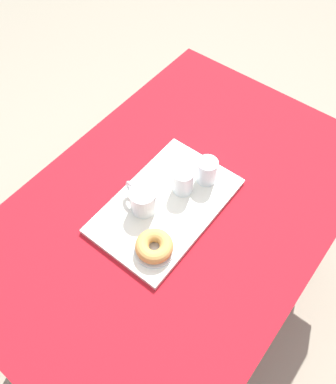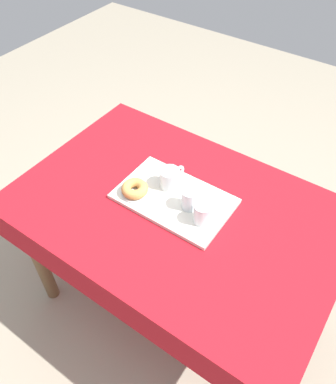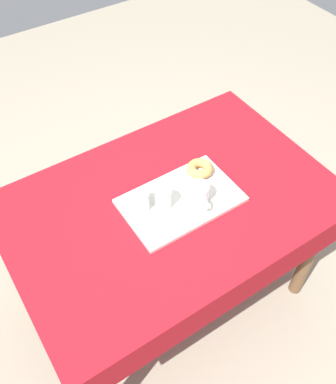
% 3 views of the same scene
% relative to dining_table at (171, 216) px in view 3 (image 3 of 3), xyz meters
% --- Properties ---
extents(ground_plane, '(6.00, 6.00, 0.00)m').
position_rel_dining_table_xyz_m(ground_plane, '(0.00, 0.00, -0.65)').
color(ground_plane, gray).
extents(dining_table, '(1.31, 0.88, 0.75)m').
position_rel_dining_table_xyz_m(dining_table, '(0.00, 0.00, 0.00)').
color(dining_table, '#A8141E').
rests_on(dining_table, ground).
extents(serving_tray, '(0.46, 0.29, 0.02)m').
position_rel_dining_table_xyz_m(serving_tray, '(0.03, -0.03, 0.11)').
color(serving_tray, silver).
rests_on(serving_tray, dining_table).
extents(tea_mug_left, '(0.08, 0.12, 0.08)m').
position_rel_dining_table_xyz_m(tea_mug_left, '(0.08, -0.07, 0.16)').
color(tea_mug_left, white).
rests_on(tea_mug_left, serving_tray).
extents(water_glass_near, '(0.06, 0.06, 0.09)m').
position_rel_dining_table_xyz_m(water_glass_near, '(-0.05, -0.02, 0.16)').
color(water_glass_near, white).
rests_on(water_glass_near, serving_tray).
extents(water_glass_far, '(0.06, 0.06, 0.09)m').
position_rel_dining_table_xyz_m(water_glass_far, '(-0.13, 0.02, 0.16)').
color(water_glass_far, white).
rests_on(water_glass_far, serving_tray).
extents(donut_plate_left, '(0.12, 0.12, 0.01)m').
position_rel_dining_table_xyz_m(donut_plate_left, '(0.17, 0.05, 0.12)').
color(donut_plate_left, silver).
rests_on(donut_plate_left, serving_tray).
extents(sugar_donut_left, '(0.11, 0.11, 0.04)m').
position_rel_dining_table_xyz_m(sugar_donut_left, '(0.17, 0.05, 0.15)').
color(sugar_donut_left, tan).
rests_on(sugar_donut_left, donut_plate_left).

